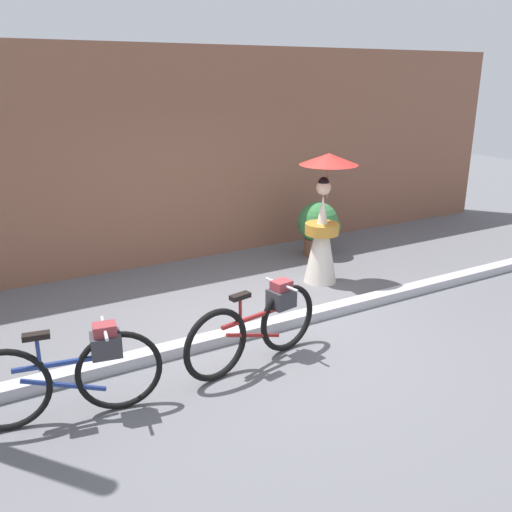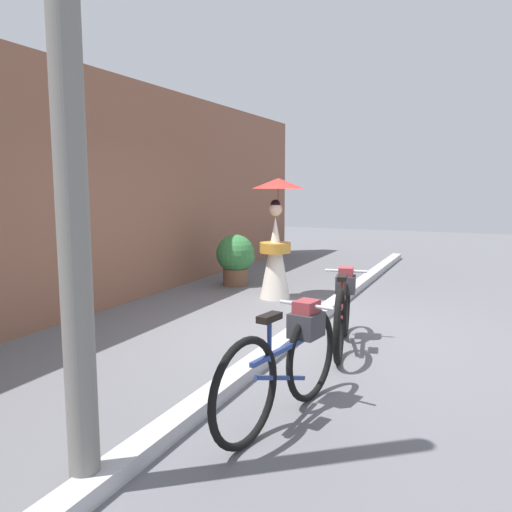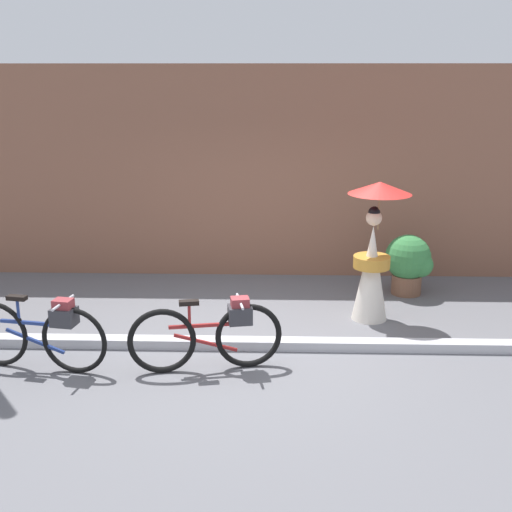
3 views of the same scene
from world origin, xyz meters
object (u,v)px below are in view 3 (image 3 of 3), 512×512
bicycle_far_side (211,333)px  person_with_parasol (373,251)px  potted_plant_by_door (409,262)px  bicycle_near_officer (40,332)px

bicycle_far_side → person_with_parasol: (2.01, 1.62, 0.52)m
person_with_parasol → bicycle_far_side: bearing=-141.1°
person_with_parasol → potted_plant_by_door: bearing=55.9°
bicycle_near_officer → person_with_parasol: 4.31m
bicycle_far_side → potted_plant_by_door: potted_plant_by_door is taller
person_with_parasol → potted_plant_by_door: 1.35m
bicycle_near_officer → potted_plant_by_door: (4.64, 2.74, 0.05)m
person_with_parasol → potted_plant_by_door: (0.71, 1.05, -0.46)m
bicycle_near_officer → bicycle_far_side: 1.92m
bicycle_near_officer → potted_plant_by_door: potted_plant_by_door is taller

